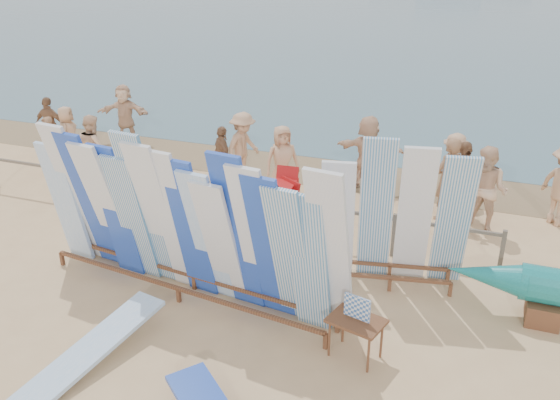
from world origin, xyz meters
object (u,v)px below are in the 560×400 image
at_px(vendor_table, 355,337).
at_px(beach_chair_right, 265,211).
at_px(main_surfboard_rack, 182,228).
at_px(beach_chair_left, 281,211).
at_px(flat_board_a, 91,363).
at_px(side_surfboard_rack, 396,219).
at_px(beachgoer_extra_1, 50,125).
at_px(beachgoer_6, 282,160).
at_px(beachgoer_10, 462,178).
at_px(beachgoer_0, 68,134).
at_px(beachgoer_2, 94,149).
at_px(beachgoer_9, 453,167).
at_px(stroller, 284,201).
at_px(beachgoer_4, 223,156).
at_px(beachgoer_3, 243,147).
at_px(beachgoer_1, 49,146).
at_px(beachgoer_5, 368,152).
at_px(beachgoer_8, 486,191).
at_px(beachgoer_7, 447,179).
at_px(beachgoer_11, 125,113).

bearing_deg(vendor_table, beach_chair_right, 142.48).
bearing_deg(main_surfboard_rack, beach_chair_left, 88.27).
height_order(flat_board_a, beach_chair_right, beach_chair_right).
height_order(side_surfboard_rack, flat_board_a, side_surfboard_rack).
distance_m(beachgoer_extra_1, beachgoer_6, 7.46).
distance_m(vendor_table, beachgoer_10, 5.92).
relative_size(beachgoer_0, beachgoer_6, 0.92).
relative_size(beachgoer_2, beachgoer_9, 1.07).
height_order(stroller, beachgoer_4, beachgoer_4).
bearing_deg(beachgoer_3, beachgoer_9, -69.53).
relative_size(beach_chair_right, beachgoer_2, 0.46).
xyz_separation_m(beachgoer_1, beachgoer_10, (10.40, 1.17, 0.08)).
distance_m(side_surfboard_rack, beachgoer_1, 9.85).
bearing_deg(side_surfboard_rack, beachgoer_5, 97.24).
distance_m(beachgoer_1, beachgoer_4, 4.70).
distance_m(side_surfboard_rack, beachgoer_6, 4.71).
distance_m(beach_chair_left, beachgoer_2, 5.44).
height_order(vendor_table, beachgoer_8, beachgoer_8).
distance_m(beachgoer_8, beachgoer_4, 6.35).
relative_size(beachgoer_7, beachgoer_6, 1.10).
height_order(beachgoer_5, beachgoer_7, beachgoer_7).
distance_m(beachgoer_3, beachgoer_6, 1.34).
bearing_deg(vendor_table, beachgoer_8, 88.28).
distance_m(beachgoer_2, beachgoer_11, 3.40).
bearing_deg(beachgoer_5, beach_chair_left, 69.75).
relative_size(beachgoer_10, beachgoer_6, 1.00).
distance_m(beach_chair_left, beachgoer_8, 4.36).
relative_size(beachgoer_0, beachgoer_5, 0.85).
xyz_separation_m(stroller, beachgoer_6, (-0.58, 1.47, 0.39)).
height_order(beachgoer_10, beachgoer_9, beachgoer_10).
bearing_deg(beachgoer_11, beachgoer_1, -104.28).
relative_size(beach_chair_right, beachgoer_1, 0.52).
bearing_deg(main_surfboard_rack, beachgoer_3, 110.64).
height_order(side_surfboard_rack, vendor_table, side_surfboard_rack).
distance_m(beachgoer_9, beachgoer_extra_1, 11.37).
bearing_deg(stroller, beachgoer_0, 162.30).
relative_size(beachgoer_5, beachgoer_7, 0.99).
distance_m(vendor_table, beachgoer_9, 6.68).
distance_m(vendor_table, beach_chair_left, 4.73).
distance_m(beachgoer_1, beachgoer_7, 10.14).
bearing_deg(beachgoer_10, side_surfboard_rack, -46.20).
height_order(stroller, beachgoer_2, beachgoer_2).
xyz_separation_m(beachgoer_9, beachgoer_8, (0.80, -1.58, 0.13)).
bearing_deg(beachgoer_9, beachgoer_10, -145.57).
bearing_deg(beachgoer_7, beachgoer_11, -67.84).
bearing_deg(beachgoer_8, beachgoer_0, -162.10).
bearing_deg(beachgoer_11, beachgoer_6, -31.38).
height_order(main_surfboard_rack, beachgoer_3, main_surfboard_rack).
xyz_separation_m(beachgoer_1, beachgoer_7, (10.11, 0.80, 0.16)).
height_order(beachgoer_1, beachgoer_6, beachgoer_6).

